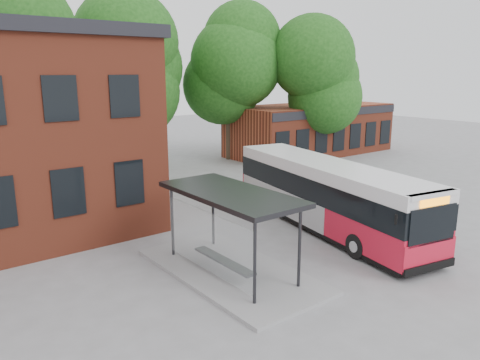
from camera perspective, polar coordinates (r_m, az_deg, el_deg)
ground at (r=19.82m, az=7.67°, el=-6.84°), size 100.00×100.00×0.00m
shop_row at (r=39.44m, az=8.62°, el=6.13°), size 14.00×6.20×4.00m
bus_shelter at (r=15.81m, az=-1.13°, el=-6.39°), size 3.60×7.00×2.90m
bike_rail at (r=32.92m, az=6.65°, el=1.61°), size 5.20×0.10×0.38m
tree_0 at (r=29.91m, az=-23.87°, el=9.70°), size 7.92×7.92×11.00m
tree_1 at (r=33.27m, az=-12.38°, el=10.23°), size 7.92×7.92×10.40m
tree_2 at (r=36.02m, az=-1.42°, el=11.21°), size 7.92×7.92×11.00m
tree_3 at (r=36.39m, az=8.86°, el=9.72°), size 7.04×7.04×9.28m
city_bus at (r=20.60m, az=10.49°, el=-1.92°), size 4.63×11.72×2.91m
bicycle_0 at (r=31.79m, az=3.87°, el=1.76°), size 1.78×0.68×0.93m
bicycle_1 at (r=31.54m, az=3.61°, el=1.74°), size 1.72×1.08×1.00m
bicycle_2 at (r=32.26m, az=4.31°, el=1.87°), size 1.74×1.08×0.86m
bicycle_3 at (r=33.47m, az=5.54°, el=2.38°), size 1.69×0.55×1.00m
bicycle_4 at (r=33.40m, az=6.28°, el=2.19°), size 1.64×0.73×0.83m
bicycle_5 at (r=33.73m, az=6.49°, el=2.35°), size 1.55×0.94×0.90m
bicycle_6 at (r=33.01m, az=9.05°, el=1.94°), size 1.56×0.63×0.80m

